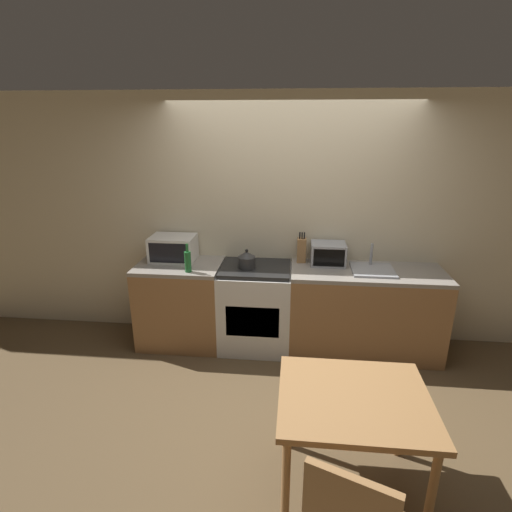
{
  "coord_description": "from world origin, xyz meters",
  "views": [
    {
      "loc": [
        0.06,
        -2.91,
        2.32
      ],
      "look_at": [
        -0.31,
        0.78,
        1.05
      ],
      "focal_mm": 28.0,
      "sensor_mm": 36.0,
      "label": 1
    }
  ],
  "objects": [
    {
      "name": "ground_plane",
      "position": [
        0.0,
        0.0,
        0.0
      ],
      "size": [
        16.0,
        16.0,
        0.0
      ],
      "primitive_type": "plane",
      "color": "brown"
    },
    {
      "name": "wall_back",
      "position": [
        0.0,
        1.22,
        1.3
      ],
      "size": [
        10.0,
        0.06,
        2.6
      ],
      "color": "beige",
      "rests_on": "ground_plane"
    },
    {
      "name": "counter_left_run",
      "position": [
        -1.13,
        0.88,
        0.45
      ],
      "size": [
        0.87,
        0.62,
        0.9
      ],
      "color": "olive",
      "rests_on": "ground_plane"
    },
    {
      "name": "counter_right_run",
      "position": [
        0.8,
        0.88,
        0.45
      ],
      "size": [
        1.52,
        0.62,
        0.9
      ],
      "color": "olive",
      "rests_on": "ground_plane"
    },
    {
      "name": "stove_range",
      "position": [
        -0.32,
        0.88,
        0.45
      ],
      "size": [
        0.73,
        0.62,
        0.9
      ],
      "color": "silver",
      "rests_on": "ground_plane"
    },
    {
      "name": "kettle",
      "position": [
        -0.41,
        0.85,
        0.98
      ],
      "size": [
        0.18,
        0.18,
        0.2
      ],
      "color": "#2D2D2D",
      "rests_on": "stove_range"
    },
    {
      "name": "microwave",
      "position": [
        -1.21,
        1.0,
        1.03
      ],
      "size": [
        0.46,
        0.34,
        0.26
      ],
      "color": "silver",
      "rests_on": "counter_left_run"
    },
    {
      "name": "bottle",
      "position": [
        -0.97,
        0.68,
        1.01
      ],
      "size": [
        0.06,
        0.06,
        0.29
      ],
      "color": "#1E662D",
      "rests_on": "counter_left_run"
    },
    {
      "name": "knife_block",
      "position": [
        0.14,
        1.08,
        1.03
      ],
      "size": [
        0.09,
        0.1,
        0.32
      ],
      "color": "#9E7042",
      "rests_on": "counter_right_run"
    },
    {
      "name": "toaster_oven",
      "position": [
        0.41,
        1.03,
        1.01
      ],
      "size": [
        0.35,
        0.27,
        0.23
      ],
      "color": "#999BA0",
      "rests_on": "counter_right_run"
    },
    {
      "name": "sink_basin",
      "position": [
        0.84,
        0.89,
        0.92
      ],
      "size": [
        0.41,
        0.4,
        0.24
      ],
      "color": "#999BA0",
      "rests_on": "counter_right_run"
    },
    {
      "name": "dining_table",
      "position": [
        0.46,
        -0.85,
        0.64
      ],
      "size": [
        0.92,
        0.78,
        0.73
      ],
      "color": "#9E7042",
      "rests_on": "ground_plane"
    }
  ]
}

